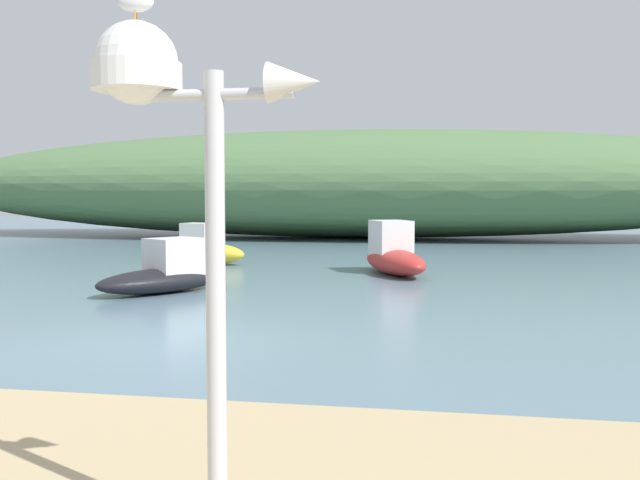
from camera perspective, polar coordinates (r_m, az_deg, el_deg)
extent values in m
plane|color=slate|center=(11.50, -13.17, -8.05)|extent=(120.00, 120.00, 0.00)
ellipsoid|color=#517547|center=(38.92, 2.42, 4.56)|extent=(49.98, 12.31, 5.86)
cylinder|color=silver|center=(4.33, -8.43, -5.54)|extent=(0.12, 0.12, 2.85)
cylinder|color=silver|center=(4.32, -8.59, 11.57)|extent=(0.98, 0.07, 0.07)
cylinder|color=white|center=(4.51, -14.63, 12.67)|extent=(0.55, 0.55, 0.17)
sphere|color=white|center=(4.53, -14.65, 13.71)|extent=(0.50, 0.50, 0.50)
cone|color=silver|center=(4.20, -2.12, 12.66)|extent=(0.31, 0.24, 0.24)
cylinder|color=orange|center=(4.56, -14.78, 17.16)|extent=(0.01, 0.01, 0.05)
cylinder|color=orange|center=(4.60, -14.64, 17.05)|extent=(0.01, 0.01, 0.05)
ellipsoid|color=white|center=(4.60, -14.73, 18.15)|extent=(0.23, 0.13, 0.12)
ellipsoid|color=black|center=(17.16, -12.59, -3.20)|extent=(2.97, 3.62, 0.58)
cube|color=silver|center=(17.30, -11.66, -1.34)|extent=(1.52, 1.58, 0.90)
ellipsoid|color=gold|center=(23.96, -9.19, -1.07)|extent=(3.15, 1.84, 0.72)
cube|color=silver|center=(24.10, -9.78, 0.28)|extent=(1.23, 1.07, 0.91)
ellipsoid|color=#B72D28|center=(20.66, 6.09, -1.75)|extent=(2.65, 4.01, 0.75)
cube|color=silver|center=(20.97, 5.75, 0.11)|extent=(1.44, 1.62, 1.08)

